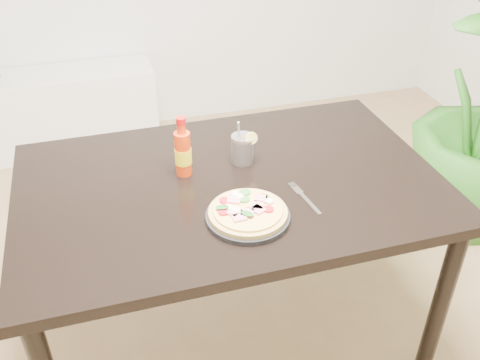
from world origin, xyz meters
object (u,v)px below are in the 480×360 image
object	(u,v)px
hot_sauce_bottle	(183,152)
media_console	(41,114)
plate	(248,217)
cola_cup	(243,149)
pizza	(247,211)
fork	(304,197)
dining_table	(230,201)

from	to	relation	value
hot_sauce_bottle	media_console	distance (m)	1.87
plate	cola_cup	distance (m)	0.33
pizza	cola_cup	size ratio (longest dim) A/B	1.37
cola_cup	fork	xyz separation A→B (m)	(0.12, -0.27, -0.05)
cola_cup	media_console	distance (m)	1.92
cola_cup	media_console	world-z (taller)	cola_cup
pizza	plate	bearing A→B (deg)	-77.35
dining_table	hot_sauce_bottle	bearing A→B (deg)	147.89
hot_sauce_bottle	media_console	xyz separation A→B (m)	(-0.59, 1.67, -0.58)
pizza	fork	bearing A→B (deg)	13.79
hot_sauce_bottle	fork	world-z (taller)	hot_sauce_bottle
dining_table	fork	world-z (taller)	fork
cola_cup	fork	bearing A→B (deg)	-64.82
fork	media_console	world-z (taller)	fork
hot_sauce_bottle	fork	size ratio (longest dim) A/B	1.13
plate	cola_cup	world-z (taller)	cola_cup
plate	media_console	bearing A→B (deg)	110.18
plate	hot_sauce_bottle	distance (m)	0.34
pizza	fork	xyz separation A→B (m)	(0.20, 0.05, -0.03)
dining_table	fork	size ratio (longest dim) A/B	7.42
pizza	media_console	world-z (taller)	pizza
media_console	cola_cup	bearing A→B (deg)	-64.10
hot_sauce_bottle	fork	distance (m)	0.43
fork	pizza	bearing A→B (deg)	-173.98
dining_table	cola_cup	world-z (taller)	cola_cup
dining_table	hot_sauce_bottle	world-z (taller)	hot_sauce_bottle
fork	dining_table	bearing A→B (deg)	133.40
dining_table	cola_cup	bearing A→B (deg)	54.22
dining_table	cola_cup	size ratio (longest dim) A/B	8.08
cola_cup	media_console	bearing A→B (deg)	115.90
hot_sauce_bottle	cola_cup	distance (m)	0.22
plate	pizza	world-z (taller)	pizza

